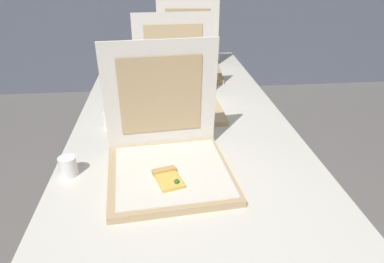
{
  "coord_description": "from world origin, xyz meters",
  "views": [
    {
      "loc": [
        -0.09,
        -0.64,
        1.38
      ],
      "look_at": [
        0.02,
        0.48,
        0.81
      ],
      "focal_mm": 32.06,
      "sensor_mm": 36.0,
      "label": 1
    }
  ],
  "objects_px": {
    "cup_white_near_left": "(68,166)",
    "cup_white_mid": "(110,119)",
    "pizza_box_front": "(168,155)",
    "cup_white_far": "(128,89)",
    "pizza_box_middle": "(177,95)",
    "pizza_box_back": "(189,63)",
    "table": "(183,134)"
  },
  "relations": [
    {
      "from": "pizza_box_back",
      "to": "cup_white_far",
      "type": "xyz_separation_m",
      "value": [
        -0.35,
        -0.36,
        -0.03
      ]
    },
    {
      "from": "table",
      "to": "cup_white_near_left",
      "type": "distance_m",
      "value": 0.53
    },
    {
      "from": "pizza_box_back",
      "to": "cup_white_near_left",
      "type": "height_order",
      "value": "pizza_box_back"
    },
    {
      "from": "pizza_box_middle",
      "to": "cup_white_far",
      "type": "height_order",
      "value": "pizza_box_middle"
    },
    {
      "from": "cup_white_mid",
      "to": "table",
      "type": "bearing_deg",
      "value": -3.45
    },
    {
      "from": "pizza_box_back",
      "to": "cup_white_mid",
      "type": "bearing_deg",
      "value": -114.29
    },
    {
      "from": "pizza_box_front",
      "to": "pizza_box_back",
      "type": "bearing_deg",
      "value": 75.86
    },
    {
      "from": "cup_white_near_left",
      "to": "cup_white_mid",
      "type": "distance_m",
      "value": 0.36
    },
    {
      "from": "pizza_box_front",
      "to": "pizza_box_middle",
      "type": "bearing_deg",
      "value": 77.79
    },
    {
      "from": "cup_white_near_left",
      "to": "cup_white_far",
      "type": "relative_size",
      "value": 1.0
    },
    {
      "from": "table",
      "to": "cup_white_mid",
      "type": "distance_m",
      "value": 0.31
    },
    {
      "from": "cup_white_far",
      "to": "cup_white_near_left",
      "type": "bearing_deg",
      "value": -101.43
    },
    {
      "from": "pizza_box_front",
      "to": "cup_white_far",
      "type": "bearing_deg",
      "value": 98.28
    },
    {
      "from": "pizza_box_front",
      "to": "cup_white_mid",
      "type": "height_order",
      "value": "pizza_box_front"
    },
    {
      "from": "pizza_box_back",
      "to": "cup_white_far",
      "type": "relative_size",
      "value": 6.48
    },
    {
      "from": "pizza_box_back",
      "to": "pizza_box_middle",
      "type": "bearing_deg",
      "value": -96.52
    },
    {
      "from": "pizza_box_back",
      "to": "pizza_box_front",
      "type": "bearing_deg",
      "value": -94.6
    },
    {
      "from": "cup_white_far",
      "to": "pizza_box_middle",
      "type": "bearing_deg",
      "value": -37.31
    },
    {
      "from": "cup_white_far",
      "to": "pizza_box_back",
      "type": "bearing_deg",
      "value": 46.12
    },
    {
      "from": "pizza_box_front",
      "to": "cup_white_mid",
      "type": "xyz_separation_m",
      "value": [
        -0.23,
        0.36,
        -0.03
      ]
    },
    {
      "from": "pizza_box_middle",
      "to": "cup_white_mid",
      "type": "distance_m",
      "value": 0.35
    },
    {
      "from": "pizza_box_back",
      "to": "cup_white_far",
      "type": "bearing_deg",
      "value": -129.68
    },
    {
      "from": "cup_white_near_left",
      "to": "cup_white_far",
      "type": "xyz_separation_m",
      "value": [
        0.15,
        0.72,
        0.0
      ]
    },
    {
      "from": "pizza_box_front",
      "to": "pizza_box_back",
      "type": "height_order",
      "value": "pizza_box_back"
    },
    {
      "from": "cup_white_mid",
      "to": "pizza_box_front",
      "type": "bearing_deg",
      "value": -57.65
    },
    {
      "from": "pizza_box_front",
      "to": "cup_white_mid",
      "type": "distance_m",
      "value": 0.43
    },
    {
      "from": "pizza_box_front",
      "to": "cup_white_far",
      "type": "distance_m",
      "value": 0.75
    },
    {
      "from": "pizza_box_front",
      "to": "cup_white_near_left",
      "type": "bearing_deg",
      "value": 173.4
    },
    {
      "from": "pizza_box_front",
      "to": "cup_white_mid",
      "type": "bearing_deg",
      "value": 117.0
    },
    {
      "from": "pizza_box_middle",
      "to": "cup_white_near_left",
      "type": "distance_m",
      "value": 0.66
    },
    {
      "from": "table",
      "to": "cup_white_near_left",
      "type": "bearing_deg",
      "value": -140.12
    },
    {
      "from": "table",
      "to": "pizza_box_front",
      "type": "distance_m",
      "value": 0.36
    }
  ]
}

